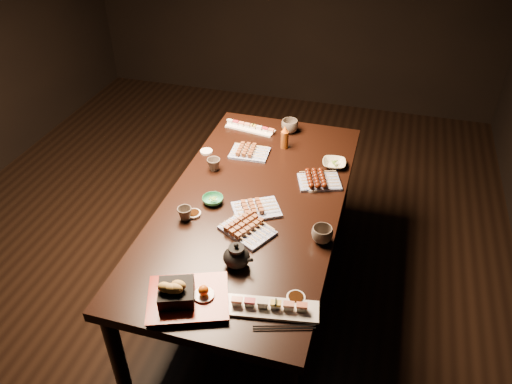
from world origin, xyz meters
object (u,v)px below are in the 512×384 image
yakitori_plate_left (250,150)px  edamame_bowl_cream (334,164)px  yakitori_plate_center (256,206)px  yakitori_plate_right (247,227)px  teacup_far_right (290,126)px  sushi_platter_near (269,305)px  teapot (236,255)px  edamame_bowl_green (213,200)px  tempura_tray (187,291)px  condiment_bottle (285,137)px  teacup_mid_right (322,235)px  teacup_near_left (185,214)px  teacup_far_left (214,164)px  dining_table (254,253)px  sushi_platter_far (250,127)px

yakitori_plate_left → edamame_bowl_cream: size_ratio=1.69×
yakitori_plate_center → yakitori_plate_right: 0.17m
edamame_bowl_cream → teacup_far_right: (-0.33, 0.31, 0.03)m
sushi_platter_near → yakitori_plate_center: size_ratio=1.73×
teapot → edamame_bowl_green: bearing=135.3°
yakitori_plate_center → edamame_bowl_green: (-0.23, 0.00, -0.01)m
teapot → tempura_tray: bearing=-103.9°
sushi_platter_near → condiment_bottle: (-0.23, 1.24, 0.05)m
yakitori_plate_center → teacup_mid_right: teacup_mid_right is taller
teacup_near_left → edamame_bowl_cream: bearing=46.8°
edamame_bowl_cream → condiment_bottle: size_ratio=0.91×
sushi_platter_near → teapot: bearing=124.9°
yakitori_plate_right → teacup_far_left: bearing=154.1°
teacup_near_left → yakitori_plate_left: bearing=78.6°
tempura_tray → sushi_platter_near: bearing=-12.4°
sushi_platter_near → teacup_far_left: size_ratio=5.30×
tempura_tray → teapot: (0.13, 0.26, 0.00)m
teacup_far_left → edamame_bowl_cream: bearing=19.1°
yakitori_plate_left → teacup_far_right: bearing=59.9°
yakitori_plate_center → condiment_bottle: condiment_bottle is taller
condiment_bottle → yakitori_plate_center: bearing=-89.4°
sushi_platter_near → teacup_far_right: teacup_far_right is taller
teacup_near_left → teacup_far_right: teacup_far_right is taller
teacup_near_left → teacup_far_left: teacup_far_left is taller
yakitori_plate_center → teacup_far_right: teacup_far_right is taller
yakitori_plate_left → dining_table: bearing=-73.6°
edamame_bowl_green → yakitori_plate_left: bearing=84.6°
sushi_platter_far → teapot: bearing=113.0°
tempura_tray → teacup_far_left: bearing=82.8°
tempura_tray → teacup_far_right: (0.09, 1.48, -0.02)m
yakitori_plate_right → edamame_bowl_cream: (0.31, 0.68, -0.01)m
edamame_bowl_cream → teacup_far_left: teacup_far_left is taller
teacup_far_left → condiment_bottle: condiment_bottle is taller
yakitori_plate_center → edamame_bowl_cream: (0.31, 0.52, -0.01)m
dining_table → yakitori_plate_left: (-0.15, 0.43, 0.40)m
yakitori_plate_right → yakitori_plate_left: (-0.19, 0.67, -0.00)m
teacup_near_left → teacup_far_left: bearing=91.5°
teacup_far_right → teapot: 1.22m
teacup_far_right → sushi_platter_far: bearing=-171.8°
sushi_platter_far → yakitori_plate_left: 0.30m
teacup_far_left → condiment_bottle: size_ratio=0.52×
yakitori_plate_right → yakitori_plate_left: bearing=133.7°
teacup_far_left → sushi_platter_near: bearing=-58.0°
edamame_bowl_green → condiment_bottle: 0.68m
yakitori_plate_center → teacup_far_left: 0.44m
yakitori_plate_center → teapot: bearing=-116.5°
sushi_platter_far → teacup_far_left: bearing=91.9°
sushi_platter_near → dining_table: bearing=101.7°
teacup_near_left → teacup_mid_right: 0.68m
sushi_platter_far → teacup_far_right: size_ratio=3.04×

